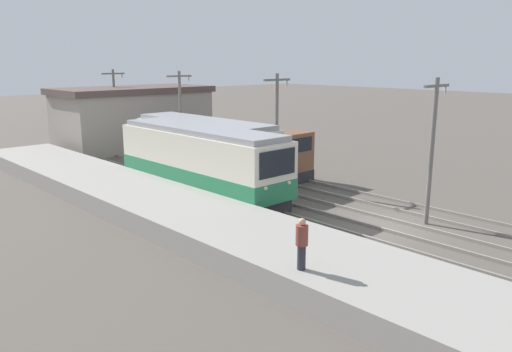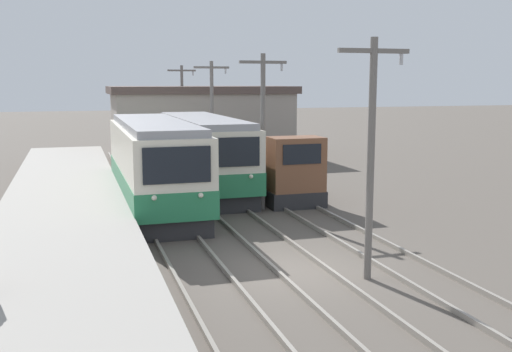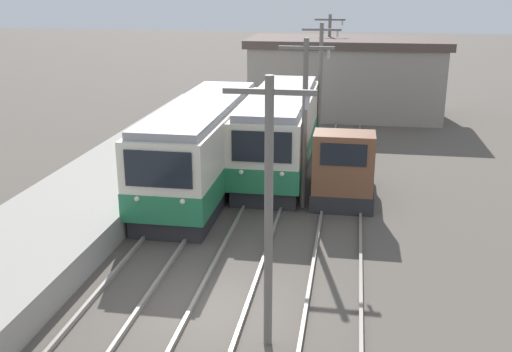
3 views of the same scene
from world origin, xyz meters
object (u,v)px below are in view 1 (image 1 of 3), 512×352
at_px(catenary_mast_far, 181,113).
at_px(person_on_platform, 302,242).
at_px(catenary_mast_near, 432,146).
at_px(commuter_train_center, 204,150).
at_px(catenary_mast_distant, 115,105).
at_px(catenary_mast_mid, 277,126).
at_px(shunting_locomotive, 277,159).
at_px(commuter_train_left, 201,164).

relative_size(catenary_mast_far, person_on_platform, 3.95).
bearing_deg(catenary_mast_near, commuter_train_center, 96.07).
xyz_separation_m(commuter_train_center, catenary_mast_distant, (1.51, 13.93, 1.85)).
height_order(commuter_train_center, catenary_mast_mid, catenary_mast_mid).
distance_m(shunting_locomotive, person_on_platform, 15.99).
bearing_deg(catenary_mast_far, catenary_mast_near, -90.00).
xyz_separation_m(commuter_train_center, shunting_locomotive, (3.00, -3.39, -0.48)).
bearing_deg(catenary_mast_distant, commuter_train_center, -96.18).
distance_m(commuter_train_center, catenary_mast_near, 14.37).
height_order(catenary_mast_mid, person_on_platform, catenary_mast_mid).
bearing_deg(shunting_locomotive, commuter_train_left, 179.57).
bearing_deg(catenary_mast_far, shunting_locomotive, -79.38).
bearing_deg(catenary_mast_distant, catenary_mast_mid, -90.00).
xyz_separation_m(shunting_locomotive, person_on_platform, (-10.93, -11.66, 0.61)).
bearing_deg(catenary_mast_far, catenary_mast_mid, -90.00).
bearing_deg(catenary_mast_mid, catenary_mast_far, 90.00).
height_order(catenary_mast_far, person_on_platform, catenary_mast_far).
distance_m(commuter_train_center, shunting_locomotive, 4.55).
xyz_separation_m(catenary_mast_near, person_on_platform, (-9.43, -0.88, -1.72)).
distance_m(commuter_train_left, catenary_mast_distant, 17.90).
relative_size(catenary_mast_distant, person_on_platform, 3.95).
height_order(commuter_train_left, person_on_platform, commuter_train_left).
relative_size(catenary_mast_near, catenary_mast_mid, 1.00).
bearing_deg(shunting_locomotive, catenary_mast_mid, -136.52).
bearing_deg(catenary_mast_near, catenary_mast_far, 90.00).
distance_m(shunting_locomotive, catenary_mast_far, 8.42).
xyz_separation_m(catenary_mast_near, catenary_mast_distant, (0.00, 28.10, 0.00)).
bearing_deg(catenary_mast_mid, shunting_locomotive, 43.48).
distance_m(commuter_train_center, catenary_mast_distant, 14.13).
relative_size(shunting_locomotive, catenary_mast_far, 0.72).
bearing_deg(commuter_train_center, catenary_mast_near, -83.93).
relative_size(commuter_train_center, catenary_mast_far, 1.73).
bearing_deg(shunting_locomotive, person_on_platform, -133.13).
relative_size(commuter_train_left, shunting_locomotive, 2.50).
height_order(shunting_locomotive, person_on_platform, shunting_locomotive).
relative_size(commuter_train_center, catenary_mast_near, 1.73).
bearing_deg(commuter_train_center, catenary_mast_mid, -72.57).
relative_size(shunting_locomotive, catenary_mast_mid, 0.72).
distance_m(commuter_train_left, catenary_mast_mid, 4.89).
bearing_deg(shunting_locomotive, commuter_train_center, 131.51).
height_order(commuter_train_left, catenary_mast_far, catenary_mast_far).
bearing_deg(catenary_mast_far, person_on_platform, -115.68).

